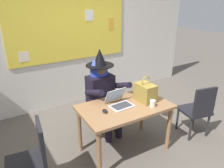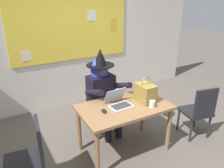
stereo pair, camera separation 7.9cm
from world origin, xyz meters
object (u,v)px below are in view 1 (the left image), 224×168
object	(u,v)px
handbag	(145,92)
laptop	(119,102)
person_costumed	(102,88)
chair_extra_corner	(198,109)
chair_spare_by_window	(33,157)
chair_at_desk	(99,101)
coffee_mug	(153,103)
desk_main	(125,112)
computer_mouse	(105,111)

from	to	relation	value
handbag	laptop	bearing A→B (deg)	166.96
person_costumed	chair_extra_corner	world-z (taller)	person_costumed
chair_spare_by_window	chair_at_desk	bearing A→B (deg)	-139.64
chair_spare_by_window	coffee_mug	bearing A→B (deg)	-176.87
desk_main	handbag	size ratio (longest dim) A/B	3.40
desk_main	person_costumed	size ratio (longest dim) A/B	0.91
laptop	handbag	xyz separation A→B (m)	(0.39, -0.09, 0.09)
person_costumed	laptop	xyz separation A→B (m)	(-0.05, -0.55, -0.01)
computer_mouse	coffee_mug	world-z (taller)	coffee_mug
handbag	person_costumed	bearing A→B (deg)	118.12
laptop	chair_spare_by_window	distance (m)	1.28
person_costumed	chair_spare_by_window	xyz separation A→B (m)	(-1.29, -0.70, -0.28)
computer_mouse	chair_extra_corner	size ratio (longest dim) A/B	0.12
chair_at_desk	chair_spare_by_window	distance (m)	1.53
desk_main	chair_extra_corner	size ratio (longest dim) A/B	1.45
desk_main	chair_at_desk	size ratio (longest dim) A/B	1.42
computer_mouse	handbag	bearing A→B (deg)	6.34
desk_main	chair_extra_corner	distance (m)	1.25
handbag	coffee_mug	distance (m)	0.22
laptop	chair_spare_by_window	world-z (taller)	laptop
desk_main	chair_spare_by_window	size ratio (longest dim) A/B	1.41
computer_mouse	coffee_mug	distance (m)	0.67
desk_main	chair_at_desk	xyz separation A→B (m)	(-0.00, 0.73, -0.13)
handbag	chair_extra_corner	xyz separation A→B (m)	(0.86, -0.31, -0.38)
handbag	coffee_mug	bearing A→B (deg)	-99.14
laptop	coffee_mug	world-z (taller)	laptop
desk_main	person_costumed	xyz separation A→B (m)	(-0.01, 0.61, 0.15)
handbag	chair_spare_by_window	size ratio (longest dim) A/B	0.41
chair_at_desk	chair_extra_corner	xyz separation A→B (m)	(1.20, -1.07, -0.01)
computer_mouse	handbag	xyz separation A→B (m)	(0.66, -0.02, 0.12)
coffee_mug	computer_mouse	bearing A→B (deg)	161.13
coffee_mug	chair_extra_corner	bearing A→B (deg)	-7.00
person_costumed	handbag	size ratio (longest dim) A/B	3.73
chair_at_desk	handbag	world-z (taller)	handbag
chair_at_desk	coffee_mug	size ratio (longest dim) A/B	9.53
coffee_mug	handbag	bearing A→B (deg)	80.86
computer_mouse	coffee_mug	size ratio (longest dim) A/B	1.09
person_costumed	coffee_mug	bearing A→B (deg)	17.81
handbag	coffee_mug	xyz separation A→B (m)	(-0.03, -0.20, -0.09)
desk_main	computer_mouse	size ratio (longest dim) A/B	12.37
chair_extra_corner	laptop	bearing A→B (deg)	85.24
laptop	coffee_mug	bearing A→B (deg)	-41.13
handbag	chair_extra_corner	world-z (taller)	handbag
chair_at_desk	chair_spare_by_window	size ratio (longest dim) A/B	0.99
chair_at_desk	laptop	distance (m)	0.73
desk_main	chair_spare_by_window	xyz separation A→B (m)	(-1.30, -0.09, -0.13)
desk_main	coffee_mug	size ratio (longest dim) A/B	13.55
person_costumed	chair_extra_corner	bearing A→B (deg)	49.27
laptop	chair_at_desk	bearing A→B (deg)	83.18
person_costumed	laptop	size ratio (longest dim) A/B	4.28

